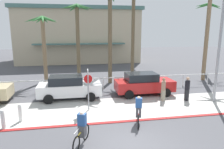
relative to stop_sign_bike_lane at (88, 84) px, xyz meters
The scene contains 21 objects.
ground_plane 6.21m from the stop_sign_bike_lane, 75.73° to the left, with size 80.00×80.00×0.00m, color #4C4C51.
sidewalk_strip 2.23m from the stop_sign_bike_lane, ahead, with size 44.00×4.00×0.02m, color beige.
curb_paint 2.99m from the stop_sign_bike_lane, 53.61° to the right, with size 44.00×0.24×0.03m, color maroon.
building_backdrop 23.10m from the stop_sign_bike_lane, 90.01° to the left, with size 18.63×11.75×8.26m.
rail_fence 4.62m from the stop_sign_bike_lane, 71.06° to the left, with size 23.91×0.08×1.04m.
stop_sign_bike_lane is the anchor object (origin of this frame).
bollard_1 4.04m from the stop_sign_bike_lane, 164.71° to the right, with size 0.20×0.20×1.00m.
bollard_3 4.85m from the stop_sign_bike_lane, 158.36° to the right, with size 0.20×0.20×1.00m.
streetlight_curb 9.06m from the stop_sign_bike_lane, ahead, with size 0.24×2.54×7.50m.
palm_tree_0 9.47m from the stop_sign_bike_lane, 113.42° to the left, with size 3.25×3.41×6.16m.
palm_tree_1 9.17m from the stop_sign_bike_lane, 92.70° to the left, with size 3.24×3.08×7.28m.
palm_tree_2 8.11m from the stop_sign_bike_lane, 69.83° to the left, with size 3.12×3.35×8.07m.
palm_tree_3 11.61m from the stop_sign_bike_lane, 59.87° to the left, with size 3.36×2.89×9.02m.
palm_tree_4 13.97m from the stop_sign_bike_lane, 27.34° to the left, with size 3.06×2.96×8.81m.
palm_tree_5 17.71m from the stop_sign_bike_lane, 34.70° to the left, with size 3.38×2.83×7.88m.
car_white_1 2.86m from the stop_sign_bike_lane, 116.38° to the left, with size 4.40×2.02×1.69m.
car_red_2 5.08m from the stop_sign_bike_lane, 29.90° to the left, with size 4.40×2.02×1.69m.
cyclist_yellow_0 4.07m from the stop_sign_bike_lane, 97.86° to the right, with size 0.79×1.69×1.50m.
cyclist_red_1 3.52m from the stop_sign_bike_lane, 42.96° to the right, with size 0.60×1.76×1.50m.
pedestrian_0 6.97m from the stop_sign_bike_lane, ahead, with size 0.46×0.47×1.70m.
pedestrian_1 5.40m from the stop_sign_bike_lane, ahead, with size 0.43×0.48×1.65m.
Camera 1 is at (-2.18, -8.03, 4.84)m, focal length 33.42 mm.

